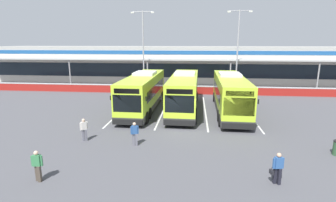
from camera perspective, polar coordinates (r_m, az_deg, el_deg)
The scene contains 16 objects.
ground_plane at distance 20.75m, azimuth 2.96°, elevation -6.25°, with size 200.00×200.00×0.00m, color #4C4C51.
terminal_building at distance 46.65m, azimuth 4.74°, elevation 8.20°, with size 70.00×13.00×6.00m.
red_barrier_wall at distance 34.66m, azimuth 4.22°, elevation 2.49°, with size 60.00×0.40×1.10m.
coach_bus_leftmost at distance 26.38m, azimuth -5.45°, elevation 1.89°, with size 3.05×12.20×3.78m.
coach_bus_left_centre at distance 26.14m, azimuth 3.56°, elevation 1.82°, with size 3.05×12.20×3.78m.
coach_bus_centre at distance 25.99m, azimuth 13.50°, elevation 1.42°, with size 3.05×12.20×3.78m.
bay_stripe_far_west at distance 27.44m, azimuth -9.63°, elevation -1.62°, with size 0.14×13.00×0.01m, color silver.
bay_stripe_west at distance 26.64m, azimuth -0.88°, elevation -1.88°, with size 0.14×13.00×0.01m, color silver.
bay_stripe_mid_west at distance 26.49m, azimuth 8.18°, elevation -2.10°, with size 0.14×13.00×0.01m, color silver.
bay_stripe_centre at distance 27.01m, azimuth 17.13°, elevation -2.26°, with size 0.14×13.00×0.01m, color silver.
pedestrian_with_handbag at distance 13.97m, azimuth 22.98°, elevation -13.36°, with size 0.64×0.33×1.62m.
pedestrian_in_dark_coat at distance 14.65m, azimuth -26.84°, elevation -12.45°, with size 0.54×0.29×1.62m.
pedestrian_child at distance 19.05m, azimuth -18.03°, elevation -5.88°, with size 0.46×0.43×1.62m.
pedestrian_near_bin at distance 17.47m, azimuth -7.36°, elevation -7.04°, with size 0.52×0.34×1.62m.
lamp_post_west at distance 37.53m, azimuth -5.48°, elevation 12.07°, with size 3.24×0.28×11.00m.
lamp_post_centre at distance 37.47m, azimuth 15.13°, elevation 11.69°, with size 3.24×0.28×11.00m.
Camera 1 is at (0.94, -19.58, 6.80)m, focal length 27.66 mm.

